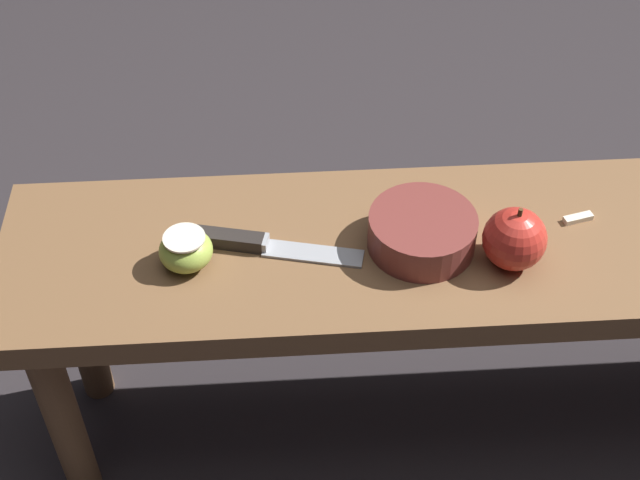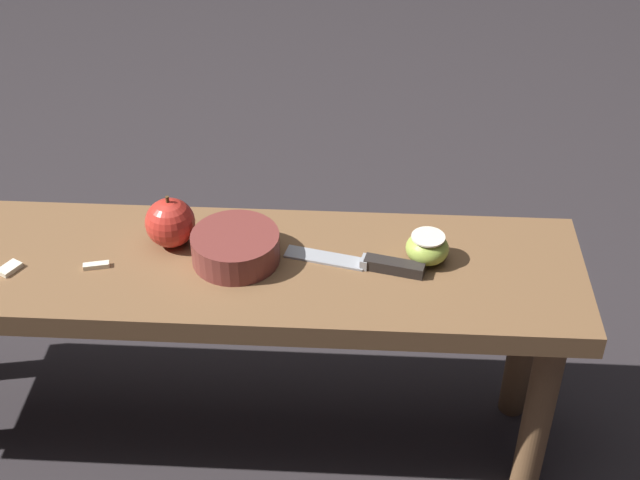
# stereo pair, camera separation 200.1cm
# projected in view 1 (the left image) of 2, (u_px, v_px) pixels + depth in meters

# --- Properties ---
(ground_plane) EXTENTS (8.00, 8.00, 0.00)m
(ground_plane) POSITION_uv_depth(u_px,v_px,m) (467.00, 413.00, 1.51)
(ground_plane) COLOR #2D282B
(wooden_bench) EXTENTS (1.38, 0.31, 0.42)m
(wooden_bench) POSITION_uv_depth(u_px,v_px,m) (496.00, 267.00, 1.26)
(wooden_bench) COLOR brown
(wooden_bench) RESTS_ON ground_plane
(knife) EXTENTS (0.23, 0.08, 0.02)m
(knife) POSITION_uv_depth(u_px,v_px,m) (252.00, 243.00, 1.20)
(knife) COLOR #9EA0A5
(knife) RESTS_ON wooden_bench
(apple_whole) EXTENTS (0.08, 0.08, 0.09)m
(apple_whole) POSITION_uv_depth(u_px,v_px,m) (514.00, 239.00, 1.16)
(apple_whole) COLOR red
(apple_whole) RESTS_ON wooden_bench
(apple_cut) EXTENTS (0.07, 0.07, 0.05)m
(apple_cut) POSITION_uv_depth(u_px,v_px,m) (186.00, 250.00, 1.17)
(apple_cut) COLOR #9EB747
(apple_cut) RESTS_ON wooden_bench
(apple_slice_near_knife) EXTENTS (0.04, 0.02, 0.01)m
(apple_slice_near_knife) POSITION_uv_depth(u_px,v_px,m) (578.00, 218.00, 1.24)
(apple_slice_near_knife) COLOR silver
(apple_slice_near_knife) RESTS_ON wooden_bench
(bowl) EXTENTS (0.15, 0.15, 0.05)m
(bowl) POSITION_uv_depth(u_px,v_px,m) (422.00, 232.00, 1.19)
(bowl) COLOR brown
(bowl) RESTS_ON wooden_bench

